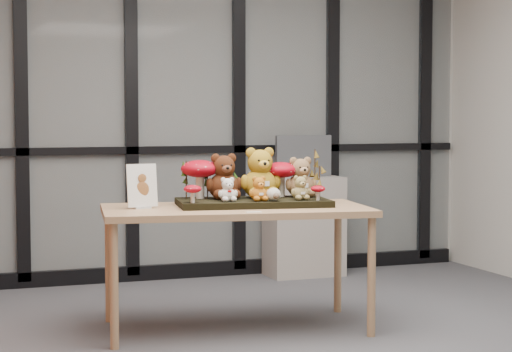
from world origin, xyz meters
name	(u,v)px	position (x,y,z in m)	size (l,w,h in m)	color
floor	(304,349)	(0.00, 0.00, 0.00)	(5.00, 5.00, 0.00)	#515156
room_shell	(305,52)	(0.00, 0.00, 1.68)	(5.00, 5.00, 5.00)	beige
glass_partition	(186,104)	(0.00, 2.47, 1.42)	(4.90, 0.06, 2.78)	#2D383F
display_table	(236,218)	(-0.20, 0.61, 0.70)	(1.73, 1.05, 0.76)	tan
diorama_tray	(253,202)	(-0.07, 0.66, 0.78)	(0.94, 0.47, 0.04)	black
bear_pooh_yellow	(260,170)	(0.00, 0.73, 0.98)	(0.27, 0.24, 0.35)	#A87E1B
bear_brown_medium	(224,174)	(-0.24, 0.75, 0.96)	(0.24, 0.22, 0.31)	#431E0E
bear_tan_back	(300,175)	(0.27, 0.71, 0.95)	(0.22, 0.20, 0.28)	olive
bear_small_yellow	(259,187)	(-0.08, 0.53, 0.89)	(0.13, 0.12, 0.17)	#BF6A19
bear_white_bow	(228,188)	(-0.27, 0.57, 0.89)	(0.12, 0.11, 0.16)	white
bear_beige_small	(300,186)	(0.19, 0.51, 0.89)	(0.13, 0.12, 0.17)	olive
plush_cream_hedgehog	(273,194)	(0.00, 0.50, 0.85)	(0.07, 0.06, 0.09)	beige
mushroom_back_left	(200,177)	(-0.37, 0.82, 0.94)	(0.24, 0.24, 0.27)	maroon
mushroom_back_right	(281,178)	(0.16, 0.76, 0.93)	(0.22, 0.22, 0.25)	maroon
mushroom_front_left	(193,193)	(-0.50, 0.55, 0.86)	(0.11, 0.11, 0.12)	maroon
mushroom_front_right	(318,192)	(0.28, 0.45, 0.85)	(0.09, 0.09, 0.10)	maroon
sprig_green_far_left	(186,180)	(-0.46, 0.84, 0.92)	(0.05, 0.05, 0.24)	#16390D
sprig_green_mid_left	(207,181)	(-0.31, 0.87, 0.91)	(0.05, 0.05, 0.21)	#16390D
sprig_dry_far_right	(315,173)	(0.36, 0.69, 0.96)	(0.05, 0.05, 0.31)	brown
sprig_dry_mid_right	(320,182)	(0.34, 0.57, 0.91)	(0.05, 0.05, 0.20)	brown
sprig_green_centre	(233,182)	(-0.14, 0.85, 0.90)	(0.05, 0.05, 0.20)	#16390D
sign_holder	(142,188)	(-0.77, 0.72, 0.89)	(0.19, 0.07, 0.27)	silver
label_card	(254,212)	(-0.20, 0.28, 0.76)	(0.09, 0.03, 0.00)	white
cabinet	(304,226)	(0.95, 2.25, 0.41)	(0.62, 0.36, 0.82)	gray
monitor	(303,156)	(0.95, 2.27, 0.99)	(0.48, 0.05, 0.34)	#4C4F54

